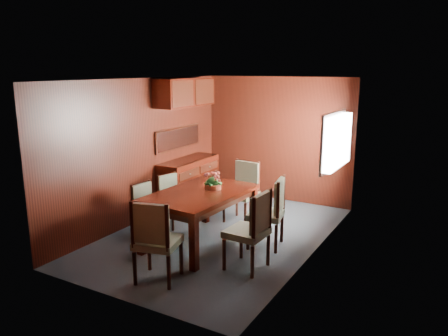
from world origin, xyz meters
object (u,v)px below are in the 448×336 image
Objects in this scene: chair_right_near at (252,227)px; chair_head at (155,237)px; sideboard at (189,183)px; flower_centerpiece at (213,181)px; chair_left_near at (147,208)px; dining_table at (200,199)px.

chair_right_near is 1.24m from chair_head.
sideboard is at bearing 101.77° from chair_head.
flower_centerpiece reaches higher than sideboard.
chair_head is (-0.86, -0.90, 0.00)m from chair_right_near.
sideboard reaches higher than chair_left_near.
chair_left_near is at bearing -161.37° from dining_table.
sideboard is 2.87m from chair_right_near.
chair_right_near reaches higher than sideboard.
dining_table is 1.66× the size of chair_head.
chair_head is (1.02, -1.08, 0.11)m from chair_left_near.
chair_left_near is 0.82× the size of chair_right_near.
chair_left_near is (-0.83, -0.23, -0.21)m from dining_table.
chair_right_near is at bearing -32.79° from flower_centerpiece.
chair_right_near is at bearing 92.06° from chair_left_near.
dining_table is 2.04× the size of chair_left_near.
sideboard is 5.32× the size of flower_centerpiece.
chair_head is at bearing -63.52° from sideboard.
chair_head is 4.03× the size of flower_centerpiece.
chair_left_near reaches higher than dining_table.
chair_left_near is 1.89m from chair_right_near.
chair_head is at bearing 50.81° from chair_left_near.
dining_table is 1.32m from chair_head.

